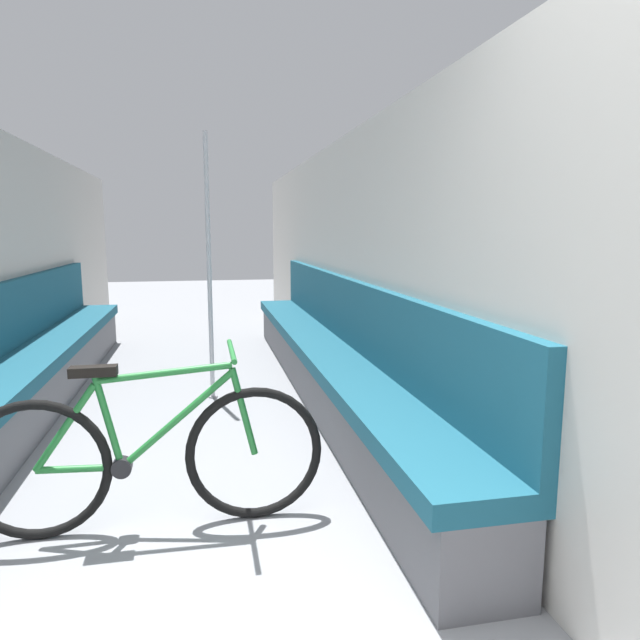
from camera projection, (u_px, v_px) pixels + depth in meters
name	position (u px, v px, depth m)	size (l,w,h in m)	color
wall_right	(356.00, 267.00, 4.70)	(0.10, 10.29, 2.15)	beige
bench_seat_row_left	(28.00, 373.00, 4.25)	(0.46, 5.66, 0.99)	#5B5B60
bench_seat_row_right	(327.00, 359.00, 4.71)	(0.46, 5.66, 0.99)	#5B5B60
bicycle	(148.00, 456.00, 2.61)	(1.61, 0.46, 0.84)	black
grab_pole_near	(209.00, 272.00, 4.57)	(0.08, 0.08, 2.13)	gray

